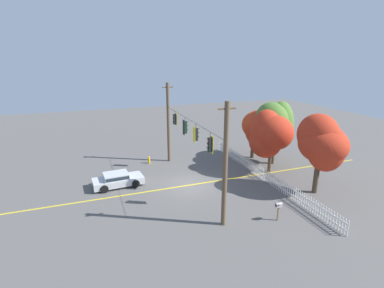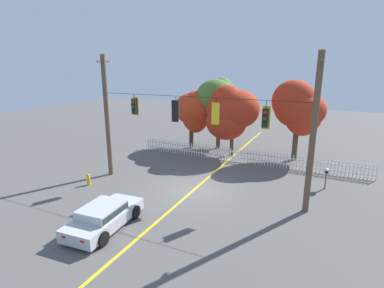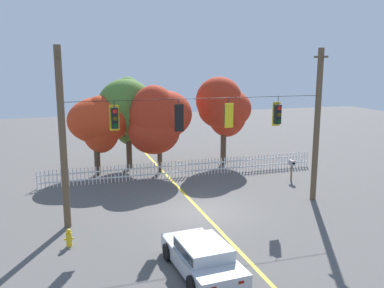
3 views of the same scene
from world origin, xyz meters
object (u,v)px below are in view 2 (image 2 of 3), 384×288
Objects in this scene: traffic_signal_westbound_side at (135,106)px; autumn_maple_near_fence at (196,110)px; traffic_signal_eastbound_side at (176,111)px; parked_car at (104,216)px; traffic_signal_northbound_primary at (216,113)px; traffic_signal_southbound_primary at (265,118)px; autumn_oak_far_east at (230,113)px; roadside_mailbox at (327,173)px; fire_hydrant at (89,179)px; autumn_maple_far_west at (299,108)px; autumn_maple_mid at (219,103)px.

autumn_maple_near_fence is (0.14, 8.92, -1.39)m from traffic_signal_westbound_side.
traffic_signal_eastbound_side is 0.36× the size of parked_car.
traffic_signal_northbound_primary is 7.74m from parked_car.
traffic_signal_northbound_primary is at bearing -179.59° from traffic_signal_southbound_primary.
traffic_signal_westbound_side is at bearing -115.93° from autumn_oak_far_east.
traffic_signal_northbound_primary reaches higher than roadside_mailbox.
traffic_signal_westbound_side is 0.32× the size of parked_car.
traffic_signal_westbound_side is 2.92m from traffic_signal_eastbound_side.
autumn_maple_near_fence is at bearing 107.30° from traffic_signal_eastbound_side.
traffic_signal_southbound_primary reaches higher than parked_car.
traffic_signal_eastbound_side is 7.06m from parked_car.
traffic_signal_westbound_side is 0.93× the size of traffic_signal_northbound_primary.
fire_hydrant is (-10.32, -2.12, -4.33)m from traffic_signal_southbound_primary.
autumn_maple_near_fence is (-7.94, 8.92, -1.26)m from traffic_signal_southbound_primary.
autumn_oak_far_east is (3.59, -1.25, 0.13)m from autumn_maple_near_fence.
fire_hydrant is 14.61m from roadside_mailbox.
traffic_signal_southbound_primary is (2.68, 0.02, -0.06)m from traffic_signal_northbound_primary.
traffic_signal_westbound_side is 12.35m from roadside_mailbox.
autumn_maple_far_west is at bearing 114.37° from roadside_mailbox.
traffic_signal_southbound_primary is at bearing 11.63° from fire_hydrant.
autumn_oak_far_east is (-4.35, 7.67, -1.13)m from traffic_signal_southbound_primary.
fire_hydrant is at bearing -168.37° from traffic_signal_southbound_primary.
autumn_maple_mid is 6.65m from autumn_maple_far_west.
fire_hydrant is at bearing -110.77° from autumn_maple_mid.
traffic_signal_westbound_side and traffic_signal_southbound_primary have the same top height.
autumn_oak_far_east is (0.81, 7.69, -1.17)m from traffic_signal_eastbound_side.
traffic_signal_northbound_primary is (5.41, -0.02, -0.07)m from traffic_signal_westbound_side.
autumn_maple_mid is 11.21m from roadside_mailbox.
roadside_mailbox is (7.48, -4.11, -2.51)m from autumn_oak_far_east.
roadside_mailbox reaches higher than fire_hydrant.
autumn_maple_near_fence is (-5.27, 8.94, -1.32)m from traffic_signal_northbound_primary.
fire_hydrant is (-4.38, -11.54, -3.73)m from autumn_maple_mid.
traffic_signal_northbound_primary is 10.00m from autumn_maple_mid.
autumn_maple_far_west reaches higher than fire_hydrant.
traffic_signal_westbound_side reaches higher than autumn_maple_near_fence.
traffic_signal_northbound_primary and traffic_signal_southbound_primary have the same top height.
traffic_signal_eastbound_side is 2.01× the size of fire_hydrant.
autumn_maple_near_fence reaches higher than fire_hydrant.
traffic_signal_southbound_primary is 5.98m from roadside_mailbox.
autumn_maple_far_west is at bearing 14.07° from autumn_oak_far_east.
parked_car is (-3.24, -5.68, -4.14)m from traffic_signal_northbound_primary.
autumn_maple_near_fence is at bearing -179.87° from autumn_maple_far_west.
traffic_signal_southbound_primary is at bearing 0.00° from traffic_signal_westbound_side.
autumn_oak_far_east reaches higher than traffic_signal_westbound_side.
autumn_maple_mid is at bearing 175.90° from autumn_maple_far_west.
traffic_signal_eastbound_side is 2.48m from traffic_signal_northbound_primary.
traffic_signal_northbound_primary is 1.11× the size of roadside_mailbox.
autumn_oak_far_east is at bearing -19.13° from autumn_maple_near_fence.
traffic_signal_northbound_primary is at bearing -70.91° from autumn_maple_mid.
autumn_maple_mid is at bearing 77.18° from traffic_signal_westbound_side.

